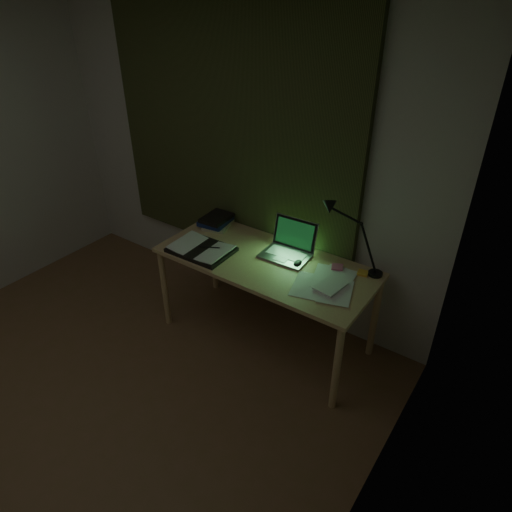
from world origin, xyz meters
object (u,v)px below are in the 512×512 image
at_px(laptop, 285,242).
at_px(loose_papers, 325,282).
at_px(book_stack, 216,221).
at_px(desk_lamp, 381,241).
at_px(desk, 265,301).
at_px(open_textbook, 201,249).

bearing_deg(laptop, loose_papers, -21.04).
relative_size(book_stack, desk_lamp, 0.46).
height_order(desk, loose_papers, loose_papers).
bearing_deg(laptop, open_textbook, -155.53).
bearing_deg(book_stack, open_textbook, -66.93).
relative_size(open_textbook, loose_papers, 1.26).
bearing_deg(desk_lamp, desk, -160.43).
bearing_deg(book_stack, desk, -18.21).
height_order(desk, desk_lamp, desk_lamp).
bearing_deg(desk, book_stack, 161.79).
distance_m(book_stack, desk_lamp, 1.35).
xyz_separation_m(book_stack, desk_lamp, (1.33, 0.07, 0.22)).
bearing_deg(desk_lamp, loose_papers, -130.88).
relative_size(book_stack, loose_papers, 0.69).
xyz_separation_m(laptop, desk_lamp, (0.62, 0.16, 0.14)).
bearing_deg(laptop, book_stack, 170.22).
xyz_separation_m(open_textbook, loose_papers, (0.94, 0.16, -0.01)).
relative_size(laptop, desk_lamp, 0.72).
relative_size(laptop, loose_papers, 1.08).
bearing_deg(desk_lamp, laptop, -167.41).
relative_size(open_textbook, book_stack, 1.82).
distance_m(desk, desk_lamp, 0.99).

